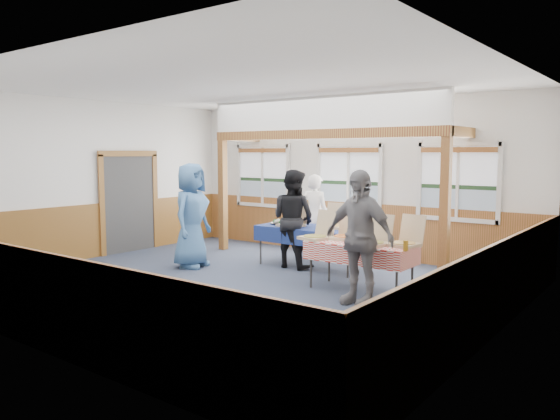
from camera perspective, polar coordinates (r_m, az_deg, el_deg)
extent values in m
plane|color=#282E42|center=(8.91, -4.24, -7.88)|extent=(8.00, 8.00, 0.00)
plane|color=white|center=(8.72, -4.41, 12.99)|extent=(8.00, 8.00, 0.00)
plane|color=silver|center=(11.53, 7.28, 3.29)|extent=(8.00, 0.00, 8.00)
plane|color=silver|center=(6.48, -25.25, 0.68)|extent=(8.00, 0.00, 8.00)
plane|color=silver|center=(11.71, -19.20, 3.04)|extent=(0.00, 8.00, 8.00)
plane|color=silver|center=(6.74, 22.13, 0.99)|extent=(0.00, 8.00, 8.00)
cube|color=brown|center=(11.60, 7.15, -1.90)|extent=(7.98, 0.05, 1.10)
cube|color=brown|center=(6.66, -24.65, -8.33)|extent=(7.98, 0.05, 1.10)
cube|color=brown|center=(11.78, -18.95, -2.07)|extent=(0.05, 6.98, 1.10)
cube|color=brown|center=(6.91, 21.58, -7.71)|extent=(0.05, 6.98, 1.10)
cube|color=#333333|center=(12.23, -15.50, 0.69)|extent=(0.06, 1.30, 2.10)
cube|color=silver|center=(12.83, -1.84, 0.51)|extent=(1.52, 0.05, 0.08)
cube|color=silver|center=(12.77, -1.86, 6.69)|extent=(1.52, 0.05, 0.08)
cube|color=silver|center=(13.26, -4.34, 3.67)|extent=(0.08, 0.05, 1.46)
cube|color=silver|center=(12.33, 0.83, 3.51)|extent=(0.08, 0.05, 1.46)
cube|color=silver|center=(12.78, -1.85, 3.59)|extent=(0.05, 0.05, 1.30)
cube|color=gray|center=(12.83, -1.73, 1.86)|extent=(1.40, 0.02, 0.52)
cube|color=#19331A|center=(12.81, -1.74, 3.19)|extent=(1.40, 0.02, 0.08)
cube|color=silver|center=(12.80, -1.74, 4.94)|extent=(1.40, 0.02, 0.70)
cube|color=brown|center=(12.75, -1.92, 6.24)|extent=(1.40, 0.07, 0.10)
cube|color=silver|center=(11.53, 7.09, -0.15)|extent=(1.52, 0.05, 0.08)
cube|color=silver|center=(11.46, 7.18, 6.72)|extent=(1.52, 0.05, 0.08)
cube|color=silver|center=(11.86, 4.03, 3.40)|extent=(0.08, 0.05, 1.46)
cube|color=silver|center=(11.12, 10.44, 3.14)|extent=(0.08, 0.05, 1.46)
cube|color=silver|center=(11.47, 7.13, 3.28)|extent=(0.05, 0.05, 1.30)
cube|color=gray|center=(11.53, 7.21, 1.35)|extent=(1.40, 0.02, 0.52)
cube|color=#19331A|center=(11.51, 7.23, 2.83)|extent=(1.40, 0.02, 0.08)
cube|color=silver|center=(11.50, 7.25, 4.77)|extent=(1.40, 0.02, 0.70)
cube|color=brown|center=(11.44, 7.12, 6.22)|extent=(1.40, 0.07, 0.10)
cube|color=silver|center=(10.57, 17.94, -0.95)|extent=(1.52, 0.05, 0.08)
cube|color=silver|center=(10.50, 18.18, 6.54)|extent=(1.52, 0.05, 0.08)
cube|color=silver|center=(10.78, 14.34, 2.96)|extent=(0.08, 0.05, 1.46)
cube|color=silver|center=(10.30, 21.95, 2.58)|extent=(0.08, 0.05, 1.46)
cube|color=silver|center=(10.52, 18.06, 2.78)|extent=(0.05, 0.05, 1.30)
cube|color=gray|center=(10.58, 18.06, 0.68)|extent=(1.40, 0.02, 0.52)
cube|color=#19331A|center=(10.56, 18.11, 2.30)|extent=(1.40, 0.02, 0.08)
cube|color=silver|center=(10.54, 18.18, 4.41)|extent=(1.40, 0.02, 0.70)
cube|color=brown|center=(10.48, 18.13, 6.00)|extent=(1.40, 0.07, 0.10)
cube|color=#582513|center=(12.07, -5.99, 1.52)|extent=(0.15, 0.15, 2.40)
cube|color=#582513|center=(9.41, 16.86, 0.03)|extent=(0.15, 0.15, 2.40)
cube|color=#582513|center=(10.50, 4.05, 7.92)|extent=(5.15, 0.18, 0.18)
cylinder|color=#333333|center=(10.50, -2.04, -3.72)|extent=(0.04, 0.04, 0.73)
cylinder|color=#333333|center=(11.06, 0.35, -3.21)|extent=(0.04, 0.04, 0.73)
cylinder|color=#333333|center=(9.42, 7.11, -4.88)|extent=(0.04, 0.04, 0.73)
cylinder|color=#333333|center=(10.05, 9.20, -4.23)|extent=(0.04, 0.04, 0.73)
cube|color=#333333|center=(10.16, 3.47, -1.93)|extent=(2.14, 1.12, 0.03)
cube|color=navy|center=(10.16, 3.47, -1.83)|extent=(2.21, 1.19, 0.01)
cube|color=navy|center=(9.81, 1.98, -2.95)|extent=(2.08, 0.30, 0.28)
cube|color=navy|center=(10.56, 4.83, -2.33)|extent=(2.08, 0.30, 0.28)
cylinder|color=#333333|center=(8.70, 3.25, -5.75)|extent=(0.04, 0.04, 0.73)
cylinder|color=#333333|center=(9.15, 5.16, -5.19)|extent=(0.04, 0.04, 0.73)
cylinder|color=#333333|center=(8.00, 12.10, -6.93)|extent=(0.04, 0.04, 0.73)
cylinder|color=#333333|center=(8.48, 13.66, -6.23)|extent=(0.04, 0.04, 0.73)
cube|color=#333333|center=(8.49, 8.43, -3.57)|extent=(1.59, 0.67, 0.03)
cube|color=red|center=(8.48, 8.43, -3.44)|extent=(1.65, 0.73, 0.01)
cube|color=red|center=(8.20, 7.19, -4.77)|extent=(1.65, 0.02, 0.28)
cube|color=red|center=(8.82, 9.54, -4.04)|extent=(1.65, 0.02, 0.28)
cube|color=#CEB889|center=(10.26, 1.14, -1.59)|extent=(0.47, 0.47, 0.05)
cylinder|color=gold|center=(10.26, 1.14, -1.42)|extent=(0.41, 0.41, 0.01)
cube|color=#CEB889|center=(10.41, 2.11, -0.25)|extent=(0.42, 0.16, 0.40)
cube|color=#CEB889|center=(10.07, 5.51, -1.76)|extent=(0.48, 0.48, 0.05)
cylinder|color=#D2C161|center=(10.07, 5.51, -1.59)|extent=(0.42, 0.42, 0.01)
cube|color=#CEB889|center=(10.27, 6.00, -0.36)|extent=(0.42, 0.17, 0.40)
cube|color=#CEB889|center=(8.74, 3.67, -2.93)|extent=(0.49, 0.49, 0.05)
cylinder|color=#BC7F3A|center=(8.74, 3.67, -2.73)|extent=(0.43, 0.43, 0.01)
cube|color=#CEB889|center=(8.89, 4.82, -1.33)|extent=(0.42, 0.18, 0.41)
cube|color=#CEB889|center=(8.78, 6.90, -2.91)|extent=(0.49, 0.49, 0.05)
cylinder|color=gold|center=(8.77, 6.90, -2.71)|extent=(0.43, 0.43, 0.01)
cube|color=#CEB889|center=(8.99, 7.52, -1.21)|extent=(0.44, 0.17, 0.42)
cube|color=#CEB889|center=(8.26, 9.55, -3.52)|extent=(0.46, 0.46, 0.05)
cylinder|color=#BC7F3A|center=(8.25, 9.56, -3.32)|extent=(0.40, 0.40, 0.01)
cube|color=#CEB889|center=(8.43, 10.54, -1.80)|extent=(0.42, 0.15, 0.41)
cube|color=#CEB889|center=(8.28, 12.72, -3.56)|extent=(0.47, 0.47, 0.05)
cylinder|color=#D2C161|center=(8.28, 12.72, -3.36)|extent=(0.41, 0.41, 0.01)
cube|color=#CEB889|center=(8.46, 13.69, -1.85)|extent=(0.42, 0.16, 0.41)
cylinder|color=black|center=(10.59, 0.09, -1.39)|extent=(0.41, 0.41, 0.03)
cylinder|color=white|center=(10.59, 0.09, -1.26)|extent=(0.09, 0.09, 0.04)
sphere|color=#276426|center=(10.52, 0.57, -1.28)|extent=(0.09, 0.09, 0.09)
sphere|color=beige|center=(10.61, 0.67, -1.21)|extent=(0.09, 0.09, 0.09)
sphere|color=#276426|center=(10.69, 0.33, -1.16)|extent=(0.09, 0.09, 0.09)
sphere|color=beige|center=(10.68, -0.19, -1.17)|extent=(0.09, 0.09, 0.09)
sphere|color=#276426|center=(10.61, -0.50, -1.22)|extent=(0.09, 0.09, 0.09)
sphere|color=beige|center=(10.52, -0.38, -1.28)|extent=(0.09, 0.09, 0.09)
sphere|color=#276426|center=(10.48, 0.10, -1.31)|extent=(0.09, 0.09, 0.09)
cylinder|color=#AA781C|center=(7.88, 13.00, -3.67)|extent=(0.07, 0.07, 0.15)
imported|color=white|center=(11.10, 3.65, -0.65)|extent=(0.65, 0.45, 1.71)
imported|color=black|center=(10.14, 1.38, -0.92)|extent=(0.93, 0.74, 1.83)
imported|color=#3D6798|center=(10.28, -9.24, -0.57)|extent=(0.85, 1.08, 1.95)
imported|color=slate|center=(7.74, 8.24, -2.84)|extent=(1.17, 0.61, 1.91)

